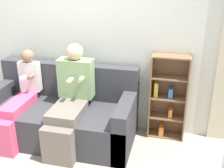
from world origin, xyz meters
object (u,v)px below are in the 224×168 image
adult_seated (70,97)px  bookshelf (168,98)px  couch (61,115)px  child_seated (20,99)px

adult_seated → bookshelf: size_ratio=1.12×
couch → bookshelf: (1.34, 0.36, 0.23)m
couch → adult_seated: (0.19, -0.11, 0.34)m
couch → bookshelf: bearing=15.1°
adult_seated → child_seated: (-0.67, -0.04, -0.08)m
couch → adult_seated: 0.40m
child_seated → bookshelf: (1.82, 0.51, -0.02)m
couch → adult_seated: adult_seated is taller
child_seated → bookshelf: child_seated is taller
adult_seated → child_seated: adult_seated is taller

